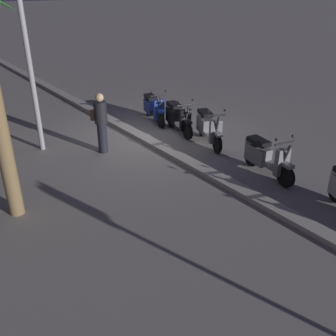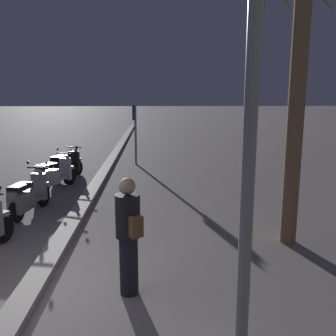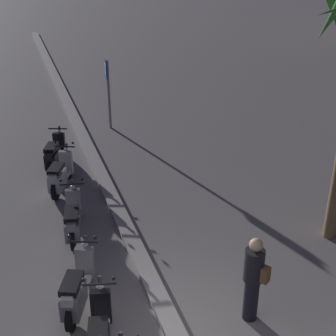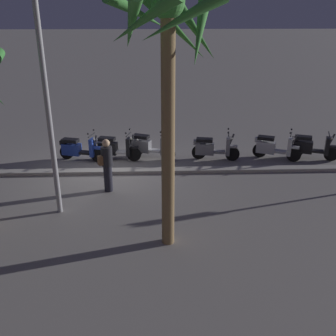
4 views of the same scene
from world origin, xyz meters
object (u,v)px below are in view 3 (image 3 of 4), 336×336
at_px(scooter_silver_last_in_row, 60,175).
at_px(scooter_grey_mid_centre, 77,288).
at_px(pedestrian_strolling_near_curb, 253,278).
at_px(scooter_grey_lead_nearest, 73,219).
at_px(scooter_black_mid_front, 100,336).
at_px(scooter_black_gap_after_mid, 55,154).
at_px(crossing_sign, 108,87).

bearing_deg(scooter_silver_last_in_row, scooter_grey_mid_centre, -3.37).
bearing_deg(scooter_silver_last_in_row, pedestrian_strolling_near_curb, 23.52).
distance_m(scooter_grey_lead_nearest, scooter_black_mid_front, 3.62).
xyz_separation_m(scooter_grey_lead_nearest, scooter_grey_mid_centre, (2.36, -0.27, 0.02)).
distance_m(scooter_black_gap_after_mid, scooter_silver_last_in_row, 1.39).
relative_size(scooter_black_mid_front, pedestrian_strolling_near_curb, 1.03).
bearing_deg(pedestrian_strolling_near_curb, scooter_silver_last_in_row, -156.48).
distance_m(scooter_black_gap_after_mid, crossing_sign, 3.68).
distance_m(scooter_black_gap_after_mid, scooter_grey_lead_nearest, 3.67).
height_order(scooter_silver_last_in_row, scooter_grey_lead_nearest, same).
bearing_deg(scooter_grey_mid_centre, scooter_black_mid_front, 6.95).
xyz_separation_m(scooter_grey_lead_nearest, crossing_sign, (-6.43, 2.23, 1.06)).
relative_size(scooter_grey_lead_nearest, crossing_sign, 0.73).
distance_m(scooter_silver_last_in_row, scooter_grey_mid_centre, 4.65).
bearing_deg(scooter_grey_mid_centre, scooter_silver_last_in_row, 176.63).
xyz_separation_m(scooter_black_mid_front, crossing_sign, (-10.04, 2.34, 1.05)).
distance_m(scooter_grey_lead_nearest, crossing_sign, 6.88).
distance_m(scooter_grey_lead_nearest, pedestrian_strolling_near_curb, 4.41).
relative_size(scooter_silver_last_in_row, scooter_black_mid_front, 0.97).
height_order(scooter_black_gap_after_mid, scooter_grey_mid_centre, scooter_grey_mid_centre).
xyz_separation_m(scooter_black_mid_front, pedestrian_strolling_near_curb, (-0.04, 2.67, 0.43)).
bearing_deg(scooter_silver_last_in_row, scooter_black_mid_front, -1.17).
bearing_deg(scooter_silver_last_in_row, scooter_grey_lead_nearest, -0.13).
height_order(scooter_black_gap_after_mid, scooter_grey_lead_nearest, scooter_grey_lead_nearest).
height_order(scooter_grey_lead_nearest, scooter_black_mid_front, same).
distance_m(crossing_sign, pedestrian_strolling_near_curb, 10.02).
bearing_deg(scooter_black_gap_after_mid, scooter_grey_mid_centre, -2.77).
bearing_deg(pedestrian_strolling_near_curb, scooter_black_mid_front, -89.11).
bearing_deg(crossing_sign, pedestrian_strolling_near_curb, 1.87).
height_order(scooter_black_gap_after_mid, pedestrian_strolling_near_curb, pedestrian_strolling_near_curb).
xyz_separation_m(scooter_silver_last_in_row, crossing_sign, (-4.14, 2.22, 1.05)).
distance_m(scooter_silver_last_in_row, scooter_black_mid_front, 5.90).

